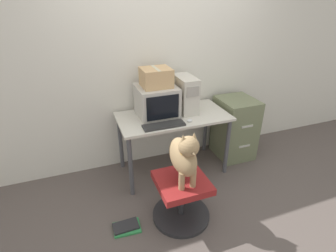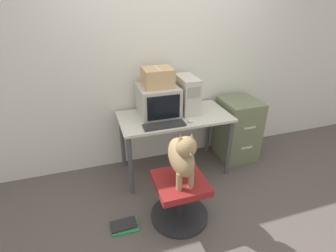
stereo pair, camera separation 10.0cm
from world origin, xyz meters
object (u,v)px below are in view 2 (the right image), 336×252
(dog, at_px, (182,156))
(pc_tower, at_px, (187,94))
(filing_cabinet, at_px, (237,129))
(crt_monitor, at_px, (158,101))
(office_chair, at_px, (180,198))
(cardboard_box, at_px, (158,77))
(keyboard, at_px, (164,125))
(book_stack_floor, at_px, (124,226))

(dog, bearing_deg, pc_tower, 66.16)
(filing_cabinet, bearing_deg, crt_monitor, 178.05)
(office_chair, bearing_deg, dog, -90.00)
(pc_tower, bearing_deg, crt_monitor, -179.79)
(crt_monitor, bearing_deg, filing_cabinet, -1.95)
(cardboard_box, bearing_deg, keyboard, -94.28)
(crt_monitor, bearing_deg, book_stack_floor, -125.53)
(office_chair, bearing_deg, book_stack_floor, 176.45)
(office_chair, distance_m, dog, 0.52)
(crt_monitor, bearing_deg, office_chair, -92.62)
(filing_cabinet, bearing_deg, book_stack_floor, -154.62)
(pc_tower, height_order, cardboard_box, cardboard_box)
(crt_monitor, xyz_separation_m, cardboard_box, (0.00, 0.00, 0.28))
(crt_monitor, distance_m, dog, 0.93)
(crt_monitor, distance_m, cardboard_box, 0.28)
(office_chair, bearing_deg, keyboard, 88.36)
(pc_tower, distance_m, office_chair, 1.22)
(filing_cabinet, relative_size, book_stack_floor, 3.07)
(cardboard_box, bearing_deg, dog, -92.53)
(keyboard, xyz_separation_m, dog, (-0.02, -0.59, -0.02))
(office_chair, xyz_separation_m, book_stack_floor, (-0.57, 0.04, -0.23))
(crt_monitor, relative_size, office_chair, 0.77)
(office_chair, distance_m, cardboard_box, 1.33)
(pc_tower, bearing_deg, cardboard_box, 179.60)
(filing_cabinet, relative_size, cardboard_box, 2.56)
(keyboard, distance_m, dog, 0.59)
(pc_tower, height_order, keyboard, pc_tower)
(crt_monitor, height_order, office_chair, crt_monitor)
(office_chair, distance_m, filing_cabinet, 1.43)
(dog, height_order, book_stack_floor, dog)
(crt_monitor, xyz_separation_m, book_stack_floor, (-0.61, -0.85, -0.93))
(crt_monitor, distance_m, book_stack_floor, 1.40)
(pc_tower, bearing_deg, keyboard, -140.19)
(crt_monitor, relative_size, cardboard_box, 1.39)
(keyboard, bearing_deg, dog, -91.57)
(dog, relative_size, cardboard_box, 1.71)
(cardboard_box, bearing_deg, book_stack_floor, -125.40)
(office_chair, height_order, cardboard_box, cardboard_box)
(filing_cabinet, xyz_separation_m, book_stack_floor, (-1.71, -0.81, -0.40))
(crt_monitor, bearing_deg, pc_tower, 0.21)
(cardboard_box, bearing_deg, office_chair, -92.61)
(crt_monitor, height_order, keyboard, crt_monitor)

